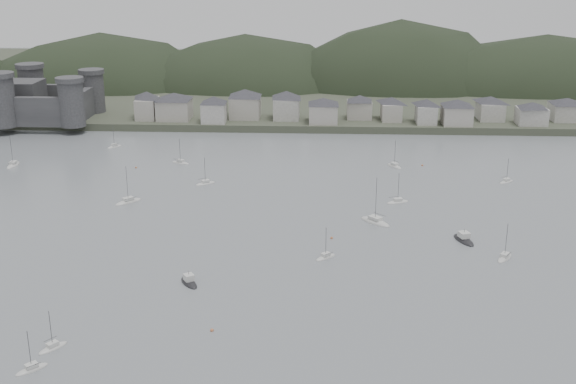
{
  "coord_description": "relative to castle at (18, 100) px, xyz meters",
  "views": [
    {
      "loc": [
        8.96,
        -116.28,
        69.12
      ],
      "look_at": [
        0.0,
        75.0,
        6.0
      ],
      "focal_mm": 44.76,
      "sensor_mm": 36.0,
      "label": 1
    }
  ],
  "objects": [
    {
      "name": "forested_ridge",
      "position": [
        124.83,
        89.6,
        -22.25
      ],
      "size": [
        851.55,
        103.94,
        102.57
      ],
      "color": "black",
      "rests_on": "ground"
    },
    {
      "name": "motor_launch_far",
      "position": [
        100.22,
        -152.44,
        -10.67
      ],
      "size": [
        5.91,
        7.35,
        3.71
      ],
      "rotation": [
        0.0,
        0.0,
        3.7
      ],
      "color": "black",
      "rests_on": "ground"
    },
    {
      "name": "mooring_buoys",
      "position": [
        101.24,
        -113.33,
        -10.81
      ],
      "size": [
        129.58,
        118.69,
        0.7
      ],
      "color": "#B9683D",
      "rests_on": "ground"
    },
    {
      "name": "moored_fleet",
      "position": [
        95.15,
        -120.28,
        -10.79
      ],
      "size": [
        223.32,
        167.48,
        13.78
      ],
      "color": "beige",
      "rests_on": "ground"
    },
    {
      "name": "far_shore_land",
      "position": [
        120.0,
        115.2,
        -9.46
      ],
      "size": [
        900.0,
        250.0,
        3.0
      ],
      "primitive_type": "cube",
      "color": "#383D2D",
      "rests_on": "ground"
    },
    {
      "name": "ground",
      "position": [
        120.0,
        -179.8,
        -10.96
      ],
      "size": [
        900.0,
        900.0,
        0.0
      ],
      "primitive_type": "plane",
      "color": "slate",
      "rests_on": "ground"
    },
    {
      "name": "motor_launch_near",
      "position": [
        165.83,
        -124.28,
        -10.68
      ],
      "size": [
        5.81,
        9.22,
        4.06
      ],
      "rotation": [
        0.0,
        0.0,
        0.34
      ],
      "color": "black",
      "rests_on": "ground"
    },
    {
      "name": "castle",
      "position": [
        0.0,
        0.0,
        0.0
      ],
      "size": [
        66.0,
        43.0,
        20.0
      ],
      "color": "#343437",
      "rests_on": "far_shore_land"
    },
    {
      "name": "waterfront_town",
      "position": [
        170.59,
        3.54,
        -2.3
      ],
      "size": [
        451.48,
        28.46,
        12.92
      ],
      "color": "#A19D93",
      "rests_on": "far_shore_land"
    }
  ]
}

